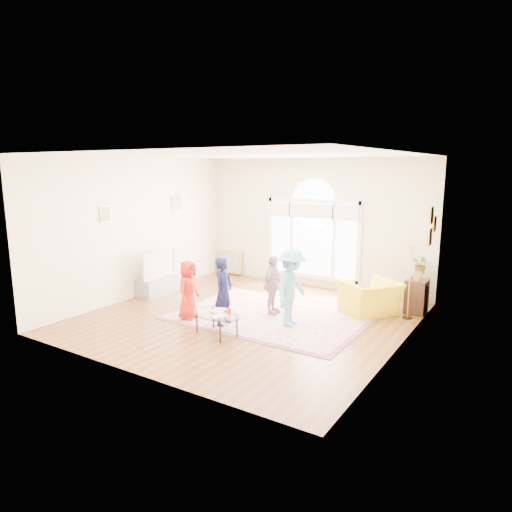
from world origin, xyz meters
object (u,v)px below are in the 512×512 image
Objects in this scene: television at (157,264)px; coffee_table at (217,314)px; tv_console at (158,286)px; armchair at (370,298)px; area_rug at (271,315)px.

coffee_table is at bearing -26.62° from television.
television reaches higher than tv_console.
armchair is (4.75, 1.26, 0.13)m from tv_console.
area_rug is 3.10m from tv_console.
tv_console is at bearing 180.00° from television.
coffee_table is 1.12× the size of armchair.
television is at bearing -39.83° from armchair.
area_rug is 3.60× the size of tv_console.
coffee_table reaches higher than tv_console.
armchair is at bearing 36.18° from area_rug.
television reaches higher than coffee_table.
television is at bearing -0.00° from tv_console.
armchair is at bearing 14.88° from tv_console.
tv_console is 0.53m from television.
coffee_table is at bearing -100.14° from area_rug.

